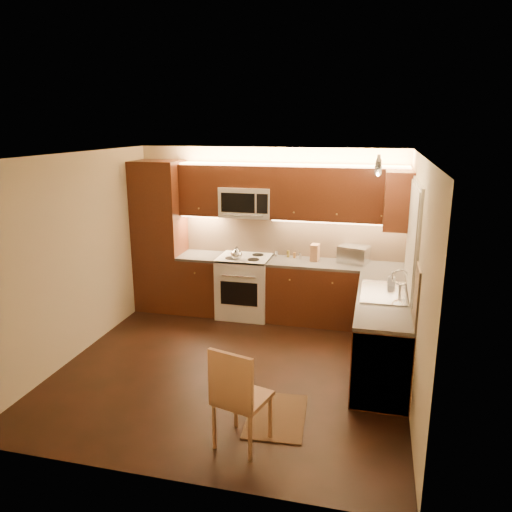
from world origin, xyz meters
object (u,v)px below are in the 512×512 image
(stove, at_px, (245,286))
(kettle, at_px, (236,253))
(knife_block, at_px, (315,252))
(toaster_oven, at_px, (354,254))
(soap_bottle, at_px, (392,279))
(dining_chair, at_px, (242,395))
(microwave, at_px, (247,202))
(sink, at_px, (384,287))

(stove, bearing_deg, kettle, -112.88)
(knife_block, bearing_deg, toaster_oven, 6.51)
(toaster_oven, height_order, soap_bottle, toaster_oven)
(stove, bearing_deg, soap_bottle, -22.28)
(soap_bottle, bearing_deg, kettle, 175.41)
(dining_chair, bearing_deg, knife_block, 101.33)
(soap_bottle, bearing_deg, knife_block, 150.60)
(toaster_oven, bearing_deg, soap_bottle, -46.38)
(microwave, xyz_separation_m, kettle, (-0.07, -0.31, -0.70))
(stove, relative_size, sink, 1.07)
(knife_block, height_order, soap_bottle, knife_block)
(stove, height_order, soap_bottle, soap_bottle)
(microwave, xyz_separation_m, sink, (2.00, -1.26, -0.74))
(dining_chair, bearing_deg, toaster_oven, 91.63)
(stove, relative_size, toaster_oven, 2.26)
(sink, distance_m, knife_block, 1.57)
(microwave, height_order, soap_bottle, microwave)
(microwave, distance_m, soap_bottle, 2.43)
(stove, distance_m, toaster_oven, 1.69)
(knife_block, distance_m, soap_bottle, 1.44)
(sink, height_order, dining_chair, sink)
(knife_block, bearing_deg, microwave, -176.63)
(stove, xyz_separation_m, soap_bottle, (2.09, -0.86, 0.53))
(knife_block, bearing_deg, soap_bottle, -37.50)
(sink, height_order, knife_block, knife_block)
(microwave, height_order, sink, microwave)
(knife_block, height_order, dining_chair, knife_block)
(knife_block, bearing_deg, dining_chair, -89.39)
(microwave, relative_size, soap_bottle, 4.09)
(sink, relative_size, soap_bottle, 4.62)
(kettle, relative_size, dining_chair, 0.20)
(sink, bearing_deg, knife_block, 128.19)
(sink, xyz_separation_m, kettle, (-2.07, 0.95, 0.04))
(toaster_oven, distance_m, knife_block, 0.56)
(microwave, distance_m, sink, 2.48)
(stove, bearing_deg, microwave, 90.00)
(microwave, bearing_deg, dining_chair, -75.96)
(toaster_oven, height_order, dining_chair, toaster_oven)
(stove, xyz_separation_m, dining_chair, (0.80, -3.06, 0.03))
(microwave, height_order, knife_block, microwave)
(kettle, xyz_separation_m, dining_chair, (0.87, -2.88, -0.53))
(toaster_oven, relative_size, soap_bottle, 2.19)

